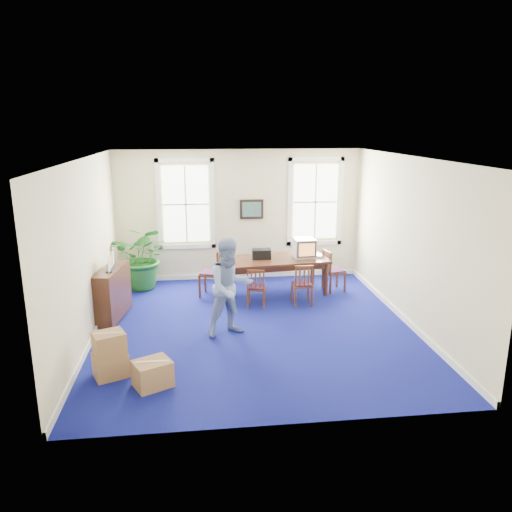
{
  "coord_description": "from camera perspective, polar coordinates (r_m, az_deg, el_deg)",
  "views": [
    {
      "loc": [
        -1.02,
        -8.86,
        3.77
      ],
      "look_at": [
        0.1,
        0.6,
        1.25
      ],
      "focal_mm": 35.0,
      "sensor_mm": 36.0,
      "label": 1
    }
  ],
  "objects": [
    {
      "name": "wall_front",
      "position": [
        6.1,
        3.35,
        -6.04
      ],
      "size": [
        6.5,
        0.0,
        6.5
      ],
      "primitive_type": "plane",
      "rotation": [
        -1.57,
        0.0,
        0.0
      ],
      "color": "beige",
      "rests_on": "ground"
    },
    {
      "name": "ceiling",
      "position": [
        8.94,
        -0.19,
        11.16
      ],
      "size": [
        6.5,
        6.5,
        0.0
      ],
      "primitive_type": "plane",
      "rotation": [
        3.14,
        0.0,
        0.0
      ],
      "color": "white",
      "rests_on": "ground"
    },
    {
      "name": "baseboard_back",
      "position": [
        12.68,
        -1.85,
        -2.21
      ],
      "size": [
        6.0,
        0.04,
        0.12
      ],
      "primitive_type": "cube",
      "color": "white",
      "rests_on": "ground"
    },
    {
      "name": "wall_right",
      "position": [
        9.97,
        17.22,
        1.57
      ],
      "size": [
        0.0,
        6.5,
        6.5
      ],
      "primitive_type": "plane",
      "rotation": [
        1.57,
        0.0,
        -1.57
      ],
      "color": "beige",
      "rests_on": "ground"
    },
    {
      "name": "cardboard_boxes",
      "position": [
        8.13,
        -14.91,
        -10.37
      ],
      "size": [
        1.75,
        1.75,
        0.76
      ],
      "primitive_type": null,
      "rotation": [
        0.0,
        0.0,
        0.42
      ],
      "color": "#9E7349",
      "rests_on": "ground"
    },
    {
      "name": "window_right",
      "position": [
        12.58,
        6.79,
        6.16
      ],
      "size": [
        1.4,
        0.12,
        2.2
      ],
      "primitive_type": null,
      "color": "white",
      "rests_on": "ground"
    },
    {
      "name": "crt_tv",
      "position": [
        11.45,
        5.52,
        0.94
      ],
      "size": [
        0.5,
        0.54,
        0.43
      ],
      "primitive_type": null,
      "rotation": [
        0.0,
        0.0,
        0.05
      ],
      "color": "#B7B7BC",
      "rests_on": "conference_table"
    },
    {
      "name": "equipment_bag",
      "position": [
        11.31,
        0.62,
        0.26
      ],
      "size": [
        0.44,
        0.3,
        0.21
      ],
      "primitive_type": "cube",
      "rotation": [
        0.0,
        0.0,
        -0.05
      ],
      "color": "black",
      "rests_on": "conference_table"
    },
    {
      "name": "baseboard_right",
      "position": [
        10.4,
        16.42,
        -6.72
      ],
      "size": [
        0.04,
        6.5,
        0.12
      ],
      "primitive_type": "cube",
      "color": "white",
      "rests_on": "ground"
    },
    {
      "name": "chair_near_right",
      "position": [
        10.74,
        5.29,
        -3.19
      ],
      "size": [
        0.42,
        0.42,
        0.93
      ],
      "primitive_type": null,
      "rotation": [
        0.0,
        0.0,
        3.15
      ],
      "color": "brown",
      "rests_on": "ground"
    },
    {
      "name": "game_console",
      "position": [
        11.52,
        7.16,
        0.0
      ],
      "size": [
        0.2,
        0.23,
        0.05
      ],
      "primitive_type": "cube",
      "rotation": [
        0.0,
        0.0,
        -0.18
      ],
      "color": "white",
      "rests_on": "conference_table"
    },
    {
      "name": "chair_end_left",
      "position": [
        11.28,
        -5.16,
        -1.92
      ],
      "size": [
        0.61,
        0.61,
        1.07
      ],
      "primitive_type": null,
      "rotation": [
        0.0,
        0.0,
        -1.91
      ],
      "color": "brown",
      "rests_on": "ground"
    },
    {
      "name": "chair_near_left",
      "position": [
        10.59,
        0.04,
        -3.56
      ],
      "size": [
        0.46,
        0.46,
        0.86
      ],
      "primitive_type": null,
      "rotation": [
        0.0,
        0.0,
        2.94
      ],
      "color": "brown",
      "rests_on": "ground"
    },
    {
      "name": "wall_back",
      "position": [
        12.34,
        -1.92,
        4.68
      ],
      "size": [
        6.5,
        0.0,
        6.5
      ],
      "primitive_type": "plane",
      "rotation": [
        1.57,
        0.0,
        0.0
      ],
      "color": "beige",
      "rests_on": "ground"
    },
    {
      "name": "baseboard_left",
      "position": [
        9.8,
        -17.88,
        -8.19
      ],
      "size": [
        0.04,
        6.5,
        0.12
      ],
      "primitive_type": "cube",
      "color": "white",
      "rests_on": "ground"
    },
    {
      "name": "wall_picture",
      "position": [
        12.3,
        -0.5,
        5.36
      ],
      "size": [
        0.58,
        0.06,
        0.48
      ],
      "primitive_type": null,
      "color": "black",
      "rests_on": "ground"
    },
    {
      "name": "potted_plant",
      "position": [
        11.97,
        -12.81,
        -0.09
      ],
      "size": [
        1.64,
        1.51,
        1.53
      ],
      "primitive_type": "imported",
      "rotation": [
        0.0,
        0.0,
        -0.25
      ],
      "color": "#1C5C1D",
      "rests_on": "ground"
    },
    {
      "name": "chair_end_right",
      "position": [
        11.71,
        8.93,
        -1.65
      ],
      "size": [
        0.53,
        0.53,
        0.98
      ],
      "primitive_type": null,
      "rotation": [
        0.0,
        0.0,
        1.81
      ],
      "color": "brown",
      "rests_on": "ground"
    },
    {
      "name": "man",
      "position": [
        9.06,
        -2.96,
        -3.6
      ],
      "size": [
        1.08,
        0.97,
        1.82
      ],
      "primitive_type": "imported",
      "rotation": [
        0.0,
        0.0,
        0.38
      ],
      "color": "#7E94C0",
      "rests_on": "ground"
    },
    {
      "name": "wall_left",
      "position": [
        9.33,
        -18.8,
        0.57
      ],
      "size": [
        0.0,
        6.5,
        6.5
      ],
      "primitive_type": "plane",
      "rotation": [
        1.57,
        0.0,
        1.57
      ],
      "color": "beige",
      "rests_on": "ground"
    },
    {
      "name": "credenza",
      "position": [
        10.28,
        -16.08,
        -4.32
      ],
      "size": [
        0.57,
        1.32,
        1.01
      ],
      "primitive_type": "cube",
      "rotation": [
        0.0,
        0.0,
        -0.17
      ],
      "color": "#3F2012",
      "rests_on": "ground"
    },
    {
      "name": "window_left",
      "position": [
        12.24,
        -8.03,
        5.88
      ],
      "size": [
        1.4,
        0.12,
        2.2
      ],
      "primitive_type": null,
      "color": "white",
      "rests_on": "ground"
    },
    {
      "name": "brochure_rack",
      "position": [
        10.09,
        -16.23,
        -0.85
      ],
      "size": [
        0.28,
        0.66,
        0.29
      ],
      "primitive_type": null,
      "rotation": [
        0.0,
        0.0,
        0.27
      ],
      "color": "#99999E",
      "rests_on": "credenza"
    },
    {
      "name": "conference_table",
      "position": [
        11.44,
        2.01,
        -2.27
      ],
      "size": [
        2.52,
        1.36,
        0.82
      ],
      "primitive_type": null,
      "rotation": [
        0.0,
        0.0,
        0.11
      ],
      "color": "#3F2012",
      "rests_on": "ground"
    },
    {
      "name": "floor",
      "position": [
        9.68,
        -0.17,
        -8.1
      ],
      "size": [
        6.5,
        6.5,
        0.0
      ],
      "primitive_type": "plane",
      "color": "navy",
      "rests_on": "ground"
    }
  ]
}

